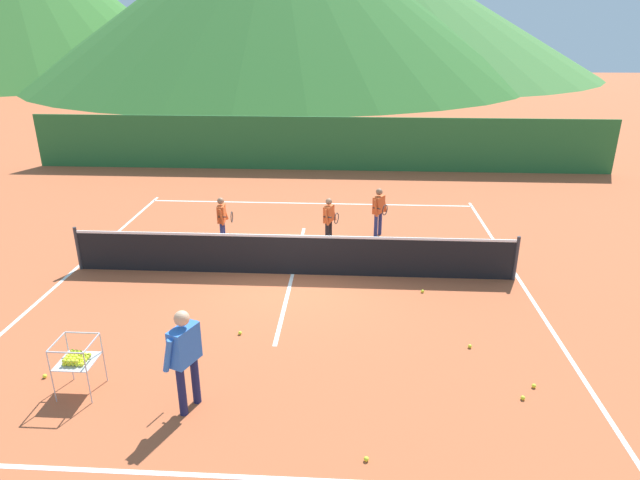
# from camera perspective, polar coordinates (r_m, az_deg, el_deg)

# --- Properties ---
(ground_plane) EXTENTS (120.00, 120.00, 0.00)m
(ground_plane) POSITION_cam_1_polar(r_m,az_deg,el_deg) (12.75, -2.87, -3.57)
(ground_plane) COLOR #B25633
(line_baseline_near) EXTENTS (10.36, 0.08, 0.01)m
(line_baseline_near) POSITION_cam_1_polar(r_m,az_deg,el_deg) (7.69, -8.13, -23.26)
(line_baseline_near) COLOR white
(line_baseline_near) RESTS_ON ground
(line_baseline_far) EXTENTS (10.36, 0.08, 0.01)m
(line_baseline_far) POSITION_cam_1_polar(r_m,az_deg,el_deg) (17.79, -1.03, 3.85)
(line_baseline_far) COLOR white
(line_baseline_far) RESTS_ON ground
(line_sideline_west) EXTENTS (0.08, 11.57, 0.01)m
(line_sideline_west) POSITION_cam_1_polar(r_m,az_deg,el_deg) (14.24, -24.09, -2.73)
(line_sideline_west) COLOR white
(line_sideline_west) RESTS_ON ground
(line_sideline_east) EXTENTS (0.08, 11.57, 0.01)m
(line_sideline_east) POSITION_cam_1_polar(r_m,az_deg,el_deg) (13.25, 20.05, -3.90)
(line_sideline_east) COLOR white
(line_sideline_east) RESTS_ON ground
(line_service_center) EXTENTS (0.08, 6.16, 0.01)m
(line_service_center) POSITION_cam_1_polar(r_m,az_deg,el_deg) (12.75, -2.87, -3.56)
(line_service_center) COLOR white
(line_service_center) RESTS_ON ground
(tennis_net) EXTENTS (10.16, 0.08, 1.05)m
(tennis_net) POSITION_cam_1_polar(r_m,az_deg,el_deg) (12.54, -2.91, -1.50)
(tennis_net) COLOR #333338
(tennis_net) RESTS_ON ground
(instructor) EXTENTS (0.49, 0.83, 1.65)m
(instructor) POSITION_cam_1_polar(r_m,az_deg,el_deg) (8.31, -13.90, -11.18)
(instructor) COLOR #191E4C
(instructor) RESTS_ON ground
(student_0) EXTENTS (0.43, 0.60, 1.28)m
(student_0) POSITION_cam_1_polar(r_m,az_deg,el_deg) (14.41, -10.16, 2.42)
(student_0) COLOR navy
(student_0) RESTS_ON ground
(student_1) EXTENTS (0.41, 0.68, 1.25)m
(student_1) POSITION_cam_1_polar(r_m,az_deg,el_deg) (14.22, 0.96, 2.43)
(student_1) COLOR black
(student_1) RESTS_ON ground
(student_2) EXTENTS (0.43, 0.72, 1.35)m
(student_2) POSITION_cam_1_polar(r_m,az_deg,el_deg) (14.82, 6.16, 3.35)
(student_2) COLOR navy
(student_2) RESTS_ON ground
(ball_cart) EXTENTS (0.58, 0.58, 0.90)m
(ball_cart) POSITION_cam_1_polar(r_m,az_deg,el_deg) (9.41, -24.10, -11.24)
(ball_cart) COLOR #B7B7BC
(ball_cart) RESTS_ON ground
(tennis_ball_0) EXTENTS (0.07, 0.07, 0.07)m
(tennis_ball_0) POSITION_cam_1_polar(r_m,az_deg,el_deg) (10.33, 15.35, -10.62)
(tennis_ball_0) COLOR yellow
(tennis_ball_0) RESTS_ON ground
(tennis_ball_2) EXTENTS (0.07, 0.07, 0.07)m
(tennis_ball_2) POSITION_cam_1_polar(r_m,az_deg,el_deg) (7.83, 4.85, -21.78)
(tennis_ball_2) COLOR yellow
(tennis_ball_2) RESTS_ON ground
(tennis_ball_3) EXTENTS (0.07, 0.07, 0.07)m
(tennis_ball_3) POSITION_cam_1_polar(r_m,az_deg,el_deg) (10.47, -8.34, -9.55)
(tennis_ball_3) COLOR yellow
(tennis_ball_3) RESTS_ON ground
(tennis_ball_4) EXTENTS (0.07, 0.07, 0.07)m
(tennis_ball_4) POSITION_cam_1_polar(r_m,az_deg,el_deg) (10.28, -26.76, -12.55)
(tennis_ball_4) COLOR yellow
(tennis_ball_4) RESTS_ON ground
(tennis_ball_5) EXTENTS (0.07, 0.07, 0.07)m
(tennis_ball_5) POSITION_cam_1_polar(r_m,az_deg,el_deg) (12.07, 10.64, -5.26)
(tennis_ball_5) COLOR yellow
(tennis_ball_5) RESTS_ON ground
(tennis_ball_6) EXTENTS (0.07, 0.07, 0.07)m
(tennis_ball_6) POSITION_cam_1_polar(r_m,az_deg,el_deg) (9.64, 21.39, -13.97)
(tennis_ball_6) COLOR yellow
(tennis_ball_6) RESTS_ON ground
(tennis_ball_7) EXTENTS (0.07, 0.07, 0.07)m
(tennis_ball_7) POSITION_cam_1_polar(r_m,az_deg,el_deg) (9.32, 20.38, -15.16)
(tennis_ball_7) COLOR yellow
(tennis_ball_7) RESTS_ON ground
(windscreen_fence) EXTENTS (22.79, 0.08, 2.10)m
(windscreen_fence) POSITION_cam_1_polar(r_m,az_deg,el_deg) (21.82, -0.15, 10.00)
(windscreen_fence) COLOR #286B33
(windscreen_fence) RESTS_ON ground
(hill_0) EXTENTS (50.92, 50.92, 14.35)m
(hill_0) POSITION_cam_1_polar(r_m,az_deg,el_deg) (68.65, 5.49, 22.88)
(hill_0) COLOR #427A38
(hill_0) RESTS_ON ground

